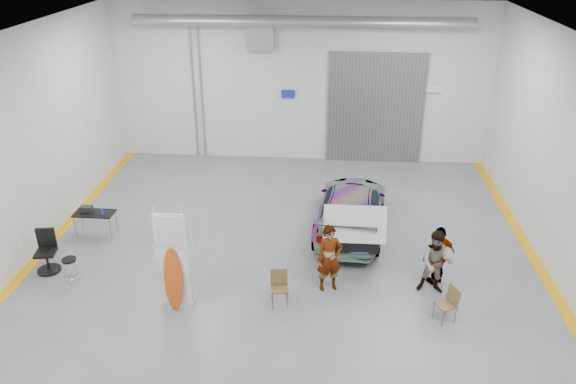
# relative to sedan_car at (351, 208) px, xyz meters

# --- Properties ---
(ground) EXTENTS (16.00, 16.00, 0.00)m
(ground) POSITION_rel_sedan_car_xyz_m (-1.82, -2.41, -0.70)
(ground) COLOR slate
(ground) RESTS_ON ground
(room_shell) EXTENTS (14.02, 16.18, 6.01)m
(room_shell) POSITION_rel_sedan_car_xyz_m (-1.59, -0.19, 3.38)
(room_shell) COLOR silver
(room_shell) RESTS_ON ground
(sedan_car) EXTENTS (2.46, 4.98, 1.39)m
(sedan_car) POSITION_rel_sedan_car_xyz_m (0.00, 0.00, 0.00)
(sedan_car) COLOR white
(sedan_car) RESTS_ON ground
(person_a) EXTENTS (0.74, 0.59, 1.77)m
(person_a) POSITION_rel_sedan_car_xyz_m (-0.62, -3.18, 0.19)
(person_a) COLOR brown
(person_a) RESTS_ON ground
(person_b) EXTENTS (0.90, 0.74, 1.70)m
(person_b) POSITION_rel_sedan_car_xyz_m (2.00, -3.11, 0.15)
(person_b) COLOR #466F81
(person_b) RESTS_ON ground
(person_c) EXTENTS (1.01, 0.77, 1.61)m
(person_c) POSITION_rel_sedan_car_xyz_m (2.12, -2.70, 0.11)
(person_c) COLOR brown
(person_c) RESTS_ON ground
(surfboard_display) EXTENTS (0.77, 0.22, 2.70)m
(surfboard_display) POSITION_rel_sedan_car_xyz_m (-4.25, -4.27, 0.40)
(surfboard_display) COLOR white
(surfboard_display) RESTS_ON ground
(folding_chair_near) EXTENTS (0.47, 0.49, 0.87)m
(folding_chair_near) POSITION_rel_sedan_car_xyz_m (-1.80, -3.93, -0.42)
(folding_chair_near) COLOR brown
(folding_chair_near) RESTS_ON ground
(folding_chair_far) EXTENTS (0.53, 0.66, 0.86)m
(folding_chair_far) POSITION_rel_sedan_car_xyz_m (2.06, -4.26, -0.43)
(folding_chair_far) COLOR brown
(folding_chair_far) RESTS_ON ground
(shop_stool) EXTENTS (0.38, 0.38, 0.74)m
(shop_stool) POSITION_rel_sedan_car_xyz_m (-7.16, -3.49, -0.33)
(shop_stool) COLOR black
(shop_stool) RESTS_ON ground
(work_table) EXTENTS (1.17, 0.59, 0.95)m
(work_table) POSITION_rel_sedan_car_xyz_m (-7.57, -0.96, 0.03)
(work_table) COLOR gray
(work_table) RESTS_ON ground
(office_chair) EXTENTS (0.61, 0.62, 1.15)m
(office_chair) POSITION_rel_sedan_car_xyz_m (-8.04, -2.90, -0.19)
(office_chair) COLOR black
(office_chair) RESTS_ON ground
(trunk_lid) EXTENTS (1.62, 0.99, 0.04)m
(trunk_lid) POSITION_rel_sedan_car_xyz_m (0.00, -2.15, 0.72)
(trunk_lid) COLOR silver
(trunk_lid) RESTS_ON sedan_car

